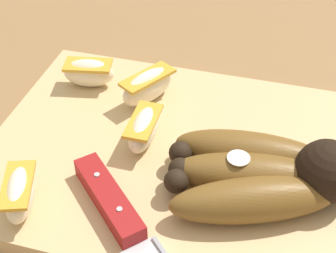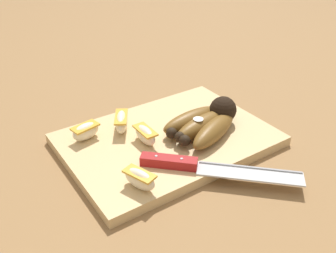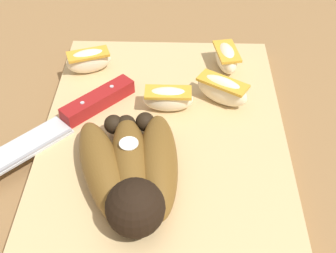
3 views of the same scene
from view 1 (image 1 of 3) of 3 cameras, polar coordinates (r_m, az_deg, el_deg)
The scene contains 8 objects.
ground_plane at distance 0.50m, azimuth 2.83°, elevation -4.07°, with size 6.00×6.00×0.00m, color olive.
cutting_board at distance 0.49m, azimuth 2.37°, elevation -3.94°, with size 0.40×0.28×0.02m, color tan.
banana_bunch at distance 0.44m, azimuth 11.17°, elevation -5.42°, with size 0.17×0.13×0.06m.
chefs_knife at distance 0.40m, azimuth -3.84°, elevation -13.04°, with size 0.22×0.22×0.02m.
apple_wedge_near at distance 0.44m, azimuth -16.83°, elevation -7.40°, with size 0.04×0.06×0.03m.
apple_wedge_middle at distance 0.56m, azimuth -9.18°, elevation 6.23°, with size 0.06×0.04×0.03m.
apple_wedge_far at distance 0.48m, azimuth -2.84°, elevation -0.24°, with size 0.03×0.06×0.03m.
apple_wedge_extra at distance 0.53m, azimuth -2.35°, elevation 4.72°, with size 0.05×0.07×0.04m.
Camera 1 is at (0.07, -0.35, 0.35)m, focal length 52.55 mm.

